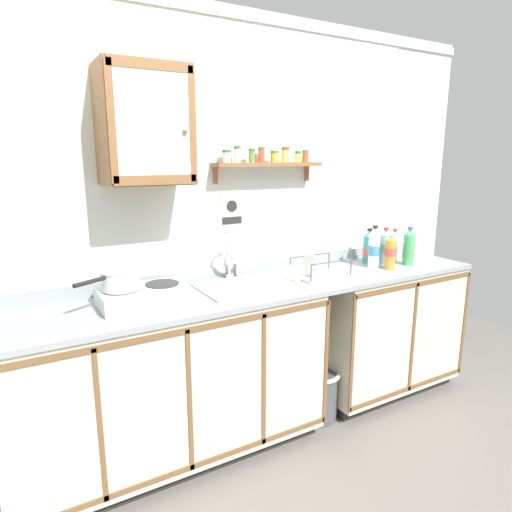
{
  "coord_description": "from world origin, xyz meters",
  "views": [
    {
      "loc": [
        -1.37,
        -1.78,
        1.73
      ],
      "look_at": [
        -0.04,
        0.55,
        1.12
      ],
      "focal_mm": 31.15,
      "sensor_mm": 36.0,
      "label": 1
    }
  ],
  "objects": [
    {
      "name": "floor",
      "position": [
        0.0,
        0.0,
        0.0
      ],
      "size": [
        6.1,
        6.1,
        0.0
      ],
      "primitive_type": "plane",
      "color": "slate",
      "rests_on": "ground"
    },
    {
      "name": "back_wall",
      "position": [
        0.0,
        0.75,
        1.3
      ],
      "size": [
        3.7,
        0.07,
        2.58
      ],
      "color": "silver",
      "rests_on": "ground"
    },
    {
      "name": "lower_cabinet_run",
      "position": [
        -0.65,
        0.44,
        0.47
      ],
      "size": [
        1.78,
        0.57,
        0.94
      ],
      "color": "black",
      "rests_on": "ground"
    },
    {
      "name": "lower_cabinet_run_right",
      "position": [
        0.98,
        0.44,
        0.47
      ],
      "size": [
        1.12,
        0.57,
        0.94
      ],
      "color": "black",
      "rests_on": "ground"
    },
    {
      "name": "countertop",
      "position": [
        0.0,
        0.44,
        0.95
      ],
      "size": [
        3.06,
        0.6,
        0.03
      ],
      "primitive_type": "cube",
      "color": "gray",
      "rests_on": "lower_cabinet_run"
    },
    {
      "name": "backsplash",
      "position": [
        0.0,
        0.71,
        1.01
      ],
      "size": [
        3.06,
        0.02,
        0.08
      ],
      "primitive_type": "cube",
      "color": "gray",
      "rests_on": "countertop"
    },
    {
      "name": "sink",
      "position": [
        -0.14,
        0.48,
        0.94
      ],
      "size": [
        0.59,
        0.45,
        0.44
      ],
      "color": "silver",
      "rests_on": "countertop"
    },
    {
      "name": "hot_plate_stove",
      "position": [
        -0.78,
        0.44,
        1.01
      ],
      "size": [
        0.45,
        0.28,
        0.1
      ],
      "color": "silver",
      "rests_on": "countertop"
    },
    {
      "name": "saucepan",
      "position": [
        -0.89,
        0.46,
        1.12
      ],
      "size": [
        0.34,
        0.23,
        0.1
      ],
      "color": "silver",
      "rests_on": "hot_plate_stove"
    },
    {
      "name": "bottle_opaque_white_0",
      "position": [
        0.84,
        0.43,
        1.1
      ],
      "size": [
        0.08,
        0.08,
        0.3
      ],
      "color": "white",
      "rests_on": "countertop"
    },
    {
      "name": "bottle_water_clear_1",
      "position": [
        1.14,
        0.52,
        1.08
      ],
      "size": [
        0.07,
        0.07,
        0.24
      ],
      "color": "silver",
      "rests_on": "countertop"
    },
    {
      "name": "bottle_juice_amber_2",
      "position": [
        0.91,
        0.35,
        1.09
      ],
      "size": [
        0.08,
        0.08,
        0.26
      ],
      "color": "gold",
      "rests_on": "countertop"
    },
    {
      "name": "bottle_soda_green_3",
      "position": [
        1.13,
        0.37,
        1.09
      ],
      "size": [
        0.08,
        0.08,
        0.28
      ],
      "color": "#4CB266",
      "rests_on": "countertop"
    },
    {
      "name": "bottle_detergent_teal_4",
      "position": [
        0.92,
        0.56,
        1.08
      ],
      "size": [
        0.09,
        0.09,
        0.26
      ],
      "color": "teal",
      "rests_on": "countertop"
    },
    {
      "name": "bottle_water_blue_5",
      "position": [
        0.98,
        0.46,
        1.09
      ],
      "size": [
        0.08,
        0.08,
        0.27
      ],
      "color": "#8CB7E0",
      "rests_on": "countertop"
    },
    {
      "name": "dish_rack",
      "position": [
        0.36,
        0.43,
        0.99
      ],
      "size": [
        0.35,
        0.24,
        0.16
      ],
      "color": "#B2B2B7",
      "rests_on": "countertop"
    },
    {
      "name": "mug",
      "position": [
        0.16,
        0.41,
        1.02
      ],
      "size": [
        0.08,
        0.12,
        0.1
      ],
      "color": "white",
      "rests_on": "countertop"
    },
    {
      "name": "wall_cabinet",
      "position": [
        -0.69,
        0.56,
        1.88
      ],
      "size": [
        0.45,
        0.34,
        0.6
      ],
      "color": "brown"
    },
    {
      "name": "spice_shelf",
      "position": [
        0.11,
        0.65,
        1.7
      ],
      "size": [
        0.74,
        0.14,
        0.22
      ],
      "color": "brown"
    },
    {
      "name": "warning_sign",
      "position": [
        -0.12,
        0.72,
        1.39
      ],
      "size": [
        0.16,
        0.01,
        0.26
      ],
      "color": "silver"
    },
    {
      "name": "trash_bin",
      "position": [
        0.33,
        0.36,
        0.18
      ],
      "size": [
        0.31,
        0.31,
        0.34
      ],
      "color": "#4C4C51",
      "rests_on": "ground"
    }
  ]
}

